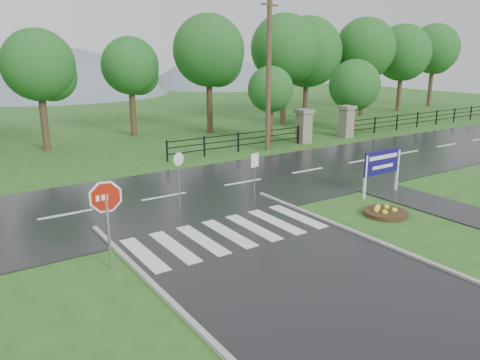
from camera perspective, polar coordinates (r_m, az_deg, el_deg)
ground at (r=12.19m, az=11.72°, el=-13.92°), size 120.00×120.00×0.00m
main_road at (r=19.85m, az=-9.23°, el=-2.13°), size 90.00×8.00×0.04m
walkway at (r=20.68m, az=20.46°, el=-2.22°), size 2.20×11.00×0.04m
crosswalk at (r=15.67m, az=-1.43°, el=-6.51°), size 6.50×2.80×0.02m
pillar_west at (r=31.57m, az=7.80°, el=6.61°), size 1.00×1.00×2.24m
pillar_east at (r=34.34m, az=12.84°, el=7.06°), size 1.00×1.00×2.24m
fence_west at (r=28.47m, az=-0.20°, el=4.88°), size 9.58×0.08×1.20m
fence_east at (r=42.80m, az=22.86°, el=7.23°), size 20.58×0.08×1.20m
hills at (r=76.23m, az=-24.01°, el=-2.36°), size 102.00×48.00×48.00m
treeline at (r=33.02m, az=-17.98°, el=4.31°), size 83.20×5.20×10.00m
stop_sign at (r=13.15m, az=-15.98°, el=-2.94°), size 1.21×0.17×2.74m
estate_billboard at (r=20.53m, az=16.96°, el=1.84°), size 2.22×0.10×1.94m
flower_bed at (r=18.32m, az=17.31°, el=-3.74°), size 1.62×1.62×0.32m
reg_sign_small at (r=18.54m, az=1.80°, el=1.49°), size 0.44×0.14×2.04m
reg_sign_round at (r=18.02m, az=-7.46°, el=0.81°), size 0.50×0.18×2.23m
utility_pole_east at (r=28.69m, az=3.51°, el=12.92°), size 1.59×0.63×9.24m
entrance_tree_left at (r=31.37m, az=3.73°, el=10.92°), size 3.01×3.01×5.04m
entrance_tree_right at (r=36.75m, az=13.78°, el=11.13°), size 3.82×3.82×5.41m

